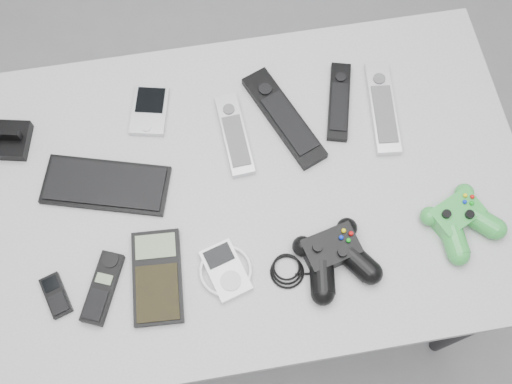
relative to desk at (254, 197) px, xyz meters
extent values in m
plane|color=slate|center=(0.09, -0.03, -0.71)|extent=(3.50, 3.50, 0.00)
cube|color=gray|center=(0.00, 0.00, 0.05)|extent=(1.15, 0.74, 0.03)
cylinder|color=black|center=(0.53, -0.32, -0.33)|extent=(0.04, 0.04, 0.74)
cylinder|color=black|center=(-0.53, 0.32, -0.33)|extent=(0.04, 0.04, 0.74)
cylinder|color=black|center=(0.53, 0.32, -0.33)|extent=(0.04, 0.04, 0.74)
cube|color=black|center=(-0.31, 0.05, 0.08)|extent=(0.28, 0.18, 0.02)
cube|color=black|center=(-0.51, 0.19, 0.09)|extent=(0.11, 0.10, 0.05)
cube|color=#B5B6BD|center=(-0.20, 0.21, 0.08)|extent=(0.10, 0.13, 0.02)
cube|color=#B5B6BD|center=(-0.02, 0.12, 0.08)|extent=(0.06, 0.20, 0.02)
cube|color=black|center=(0.22, 0.17, 0.08)|extent=(0.09, 0.20, 0.02)
cube|color=black|center=(0.09, 0.14, 0.08)|extent=(0.15, 0.26, 0.02)
cube|color=silver|center=(0.31, 0.13, 0.08)|extent=(0.08, 0.23, 0.02)
cube|color=black|center=(-0.42, -0.17, 0.07)|extent=(0.06, 0.09, 0.01)
cube|color=black|center=(-0.33, -0.17, 0.08)|extent=(0.10, 0.15, 0.02)
cube|color=black|center=(-0.22, -0.16, 0.08)|extent=(0.11, 0.19, 0.02)
cube|color=white|center=(-0.09, -0.17, 0.08)|extent=(0.13, 0.14, 0.02)
camera|label=1|loc=(-0.07, -0.47, 1.23)|focal=42.00mm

